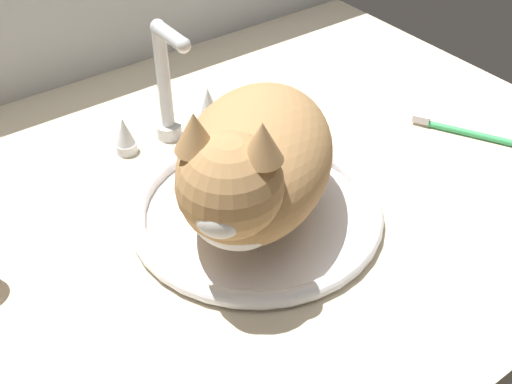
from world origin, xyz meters
TOP-DOWN VIEW (x-y plane):
  - countertop at (0.00, 0.00)cm, footprint 117.89×81.23cm
  - backsplash_wall at (0.00, 41.81)cm, footprint 117.89×2.40cm
  - sink_basin at (3.01, -5.98)cm, footprint 33.09×33.09cm
  - faucet at (3.01, 16.12)cm, footprint 17.68×9.73cm
  - cat at (1.13, -7.56)cm, footprint 33.92×32.19cm
  - toothbrush at (40.22, -10.26)cm, footprint 9.84×16.34cm

SIDE VIEW (x-z plane):
  - countertop at x=0.00cm, z-range 0.00..3.00cm
  - toothbrush at x=40.22cm, z-range 2.77..4.47cm
  - sink_basin at x=3.01cm, z-range 2.86..5.01cm
  - faucet at x=3.01cm, z-range 0.74..19.75cm
  - cat at x=1.13cm, z-range 3.01..23.19cm
  - backsplash_wall at x=0.00cm, z-range 0.00..32.58cm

